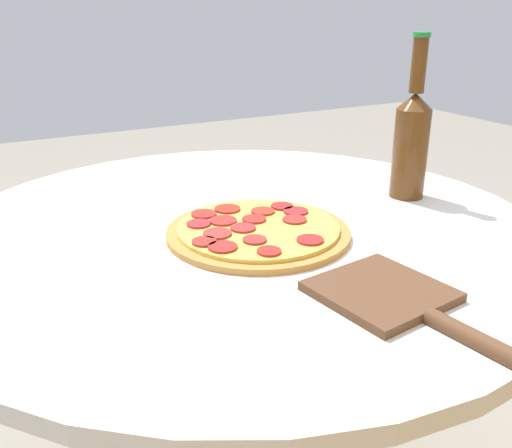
% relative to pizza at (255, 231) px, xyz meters
% --- Properties ---
extents(table, '(1.00, 1.00, 0.70)m').
position_rel_pizza_xyz_m(table, '(-0.00, -0.06, -0.15)').
color(table, silver).
rests_on(table, ground_plane).
extents(pizza, '(0.29, 0.29, 0.02)m').
position_rel_pizza_xyz_m(pizza, '(0.00, 0.00, 0.00)').
color(pizza, '#B77F3D').
rests_on(pizza, table).
extents(beer_bottle, '(0.06, 0.06, 0.29)m').
position_rel_pizza_xyz_m(beer_bottle, '(-0.34, -0.04, 0.10)').
color(beer_bottle, '#563314').
rests_on(beer_bottle, table).
extents(pizza_paddle, '(0.16, 0.30, 0.02)m').
position_rel_pizza_xyz_m(pizza_paddle, '(-0.05, 0.28, -0.00)').
color(pizza_paddle, brown).
rests_on(pizza_paddle, table).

